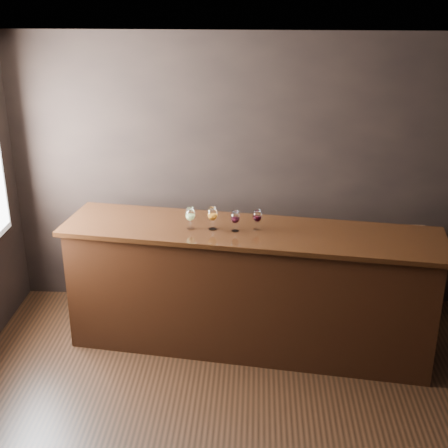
# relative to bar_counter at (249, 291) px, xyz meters

# --- Properties ---
(ground) EXTENTS (5.00, 5.00, 0.00)m
(ground) POSITION_rel_bar_counter_xyz_m (0.06, -1.32, -0.57)
(ground) COLOR black
(ground) RESTS_ON ground
(room_shell) EXTENTS (5.02, 4.52, 2.81)m
(room_shell) POSITION_rel_bar_counter_xyz_m (-0.17, -1.20, 1.24)
(room_shell) COLOR black
(room_shell) RESTS_ON ground
(bar_counter) EXTENTS (3.33, 1.15, 1.14)m
(bar_counter) POSITION_rel_bar_counter_xyz_m (0.00, 0.00, 0.00)
(bar_counter) COLOR black
(bar_counter) RESTS_ON ground
(bar_top) EXTENTS (3.45, 1.24, 0.04)m
(bar_top) POSITION_rel_bar_counter_xyz_m (0.00, 0.00, 0.59)
(bar_top) COLOR black
(bar_top) RESTS_ON bar_counter
(back_bar_shelf) EXTENTS (2.49, 0.40, 0.90)m
(back_bar_shelf) POSITION_rel_bar_counter_xyz_m (0.53, 0.71, -0.12)
(back_bar_shelf) COLOR black
(back_bar_shelf) RESTS_ON ground
(glass_white) EXTENTS (0.08, 0.08, 0.20)m
(glass_white) POSITION_rel_bar_counter_xyz_m (-0.53, -0.01, 0.75)
(glass_white) COLOR white
(glass_white) RESTS_ON bar_top
(glass_amber) EXTENTS (0.09, 0.09, 0.21)m
(glass_amber) POSITION_rel_bar_counter_xyz_m (-0.33, -0.00, 0.75)
(glass_amber) COLOR white
(glass_amber) RESTS_ON bar_top
(glass_red_a) EXTENTS (0.08, 0.08, 0.19)m
(glass_red_a) POSITION_rel_bar_counter_xyz_m (-0.13, -0.03, 0.74)
(glass_red_a) COLOR white
(glass_red_a) RESTS_ON bar_top
(glass_red_b) EXTENTS (0.08, 0.08, 0.19)m
(glass_red_b) POSITION_rel_bar_counter_xyz_m (0.06, 0.01, 0.74)
(glass_red_b) COLOR white
(glass_red_b) RESTS_ON bar_top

